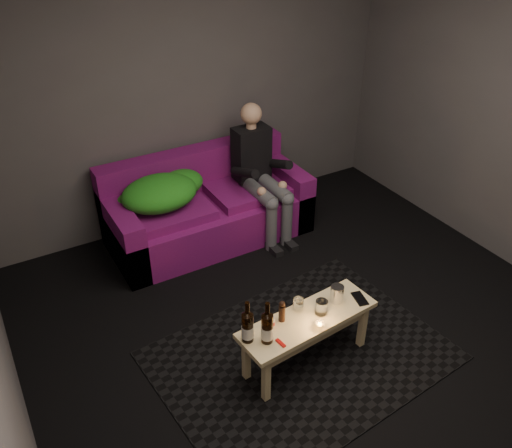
{
  "coord_description": "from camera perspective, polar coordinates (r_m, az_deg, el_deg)",
  "views": [
    {
      "loc": [
        -1.87,
        -2.13,
        2.88
      ],
      "look_at": [
        -0.02,
        1.05,
        0.52
      ],
      "focal_mm": 38.0,
      "sensor_mm": 36.0,
      "label": 1
    }
  ],
  "objects": [
    {
      "name": "floor",
      "position": [
        4.04,
        7.99,
        -13.13
      ],
      "size": [
        4.5,
        4.5,
        0.0
      ],
      "primitive_type": "plane",
      "color": "black",
      "rests_on": "ground"
    },
    {
      "name": "coffee_table",
      "position": [
        3.72,
        5.43,
        -10.59
      ],
      "size": [
        1.01,
        0.4,
        0.41
      ],
      "rotation": [
        0.0,
        0.0,
        0.09
      ],
      "color": "#D7C47D",
      "rests_on": "rug"
    },
    {
      "name": "person",
      "position": [
        4.95,
        0.37,
        5.7
      ],
      "size": [
        0.33,
        0.76,
        1.22
      ],
      "color": "black",
      "rests_on": "sofa"
    },
    {
      "name": "tumbler_front",
      "position": [
        3.68,
        6.9,
        -8.69
      ],
      "size": [
        0.1,
        0.1,
        0.1
      ],
      "primitive_type": "cylinder",
      "rotation": [
        0.0,
        0.0,
        0.19
      ],
      "color": "white",
      "rests_on": "coffee_table"
    },
    {
      "name": "green_blanket",
      "position": [
        4.75,
        -9.83,
        3.4
      ],
      "size": [
        0.8,
        0.55,
        0.27
      ],
      "color": "#308718",
      "rests_on": "sofa"
    },
    {
      "name": "beer_bottle_a",
      "position": [
        3.43,
        -0.9,
        -10.74
      ],
      "size": [
        0.08,
        0.08,
        0.31
      ],
      "color": "black",
      "rests_on": "coffee_table"
    },
    {
      "name": "steel_cup",
      "position": [
        3.79,
        8.51,
        -7.28
      ],
      "size": [
        0.1,
        0.1,
        0.13
      ],
      "primitive_type": "cylinder",
      "rotation": [
        0.0,
        0.0,
        0.16
      ],
      "color": "silver",
      "rests_on": "coffee_table"
    },
    {
      "name": "salt_shaker",
      "position": [
        3.57,
        1.67,
        -10.25
      ],
      "size": [
        0.04,
        0.04,
        0.08
      ],
      "primitive_type": "cylinder",
      "rotation": [
        0.0,
        0.0,
        0.22
      ],
      "color": "silver",
      "rests_on": "coffee_table"
    },
    {
      "name": "tumbler_back",
      "position": [
        3.71,
        4.47,
        -8.4
      ],
      "size": [
        0.07,
        0.07,
        0.08
      ],
      "primitive_type": "cylinder",
      "rotation": [
        0.0,
        0.0,
        -0.0
      ],
      "color": "white",
      "rests_on": "coffee_table"
    },
    {
      "name": "room",
      "position": [
        3.43,
        5.31,
        11.48
      ],
      "size": [
        4.5,
        4.5,
        4.5
      ],
      "color": "silver",
      "rests_on": "ground"
    },
    {
      "name": "pepper_mill",
      "position": [
        3.6,
        2.75,
        -9.38
      ],
      "size": [
        0.06,
        0.06,
        0.12
      ],
      "primitive_type": "cylinder",
      "rotation": [
        0.0,
        0.0,
        -0.29
      ],
      "color": "black",
      "rests_on": "coffee_table"
    },
    {
      "name": "smartphone",
      "position": [
        3.86,
        10.87,
        -7.72
      ],
      "size": [
        0.11,
        0.16,
        0.01
      ],
      "primitive_type": "cube",
      "rotation": [
        0.0,
        0.0,
        -0.23
      ],
      "color": "black",
      "rests_on": "coffee_table"
    },
    {
      "name": "red_lighter",
      "position": [
        3.48,
        2.61,
        -12.41
      ],
      "size": [
        0.03,
        0.08,
        0.01
      ],
      "primitive_type": "cube",
      "rotation": [
        0.0,
        0.0,
        0.14
      ],
      "color": "red",
      "rests_on": "coffee_table"
    },
    {
      "name": "beer_bottle_b",
      "position": [
        3.42,
        1.19,
        -10.83
      ],
      "size": [
        0.08,
        0.08,
        0.31
      ],
      "color": "black",
      "rests_on": "coffee_table"
    },
    {
      "name": "sofa",
      "position": [
        5.04,
        -5.23,
        1.57
      ],
      "size": [
        1.82,
        0.82,
        0.78
      ],
      "color": "#720F68",
      "rests_on": "floor"
    },
    {
      "name": "rug",
      "position": [
        3.98,
        4.76,
        -13.62
      ],
      "size": [
        2.1,
        1.6,
        0.01
      ],
      "primitive_type": "cube",
      "rotation": [
        0.0,
        0.0,
        0.09
      ],
      "color": "black",
      "rests_on": "floor"
    },
    {
      "name": "tealight",
      "position": [
        3.6,
        6.72,
        -10.53
      ],
      "size": [
        0.06,
        0.06,
        0.04
      ],
      "color": "white",
      "rests_on": "coffee_table"
    }
  ]
}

